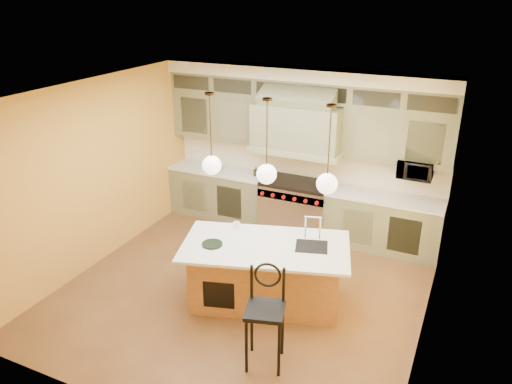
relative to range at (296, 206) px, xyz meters
The scene contains 18 objects.
floor 2.20m from the range, 90.00° to the right, with size 5.00×5.00×0.00m, color brown.
ceiling 3.23m from the range, 90.00° to the right, with size 5.00×5.00×0.00m, color white.
wall_back 1.03m from the range, 90.00° to the left, with size 5.00×5.00×0.00m, color gold.
wall_front 4.74m from the range, 90.00° to the right, with size 5.00×5.00×0.00m, color gold.
wall_left 3.43m from the range, 139.39° to the right, with size 5.00×5.00×0.00m, color gold.
wall_right 3.43m from the range, 40.61° to the right, with size 5.00×5.00×0.00m, color gold.
back_cabinetry 0.95m from the range, 90.00° to the left, with size 5.00×0.77×2.90m.
range is the anchor object (origin of this frame).
kitchen_island 2.28m from the range, 79.75° to the right, with size 2.48×1.78×1.35m.
counter_stool 3.49m from the range, 75.16° to the right, with size 0.54×0.54×1.25m.
microwave 2.18m from the range, ahead, with size 0.54×0.37×0.30m, color black.
oil_bottle_a 1.66m from the range, behind, with size 0.12×0.12×0.31m, color black.
oil_bottle_b 0.96m from the range, behind, with size 0.08×0.08×0.17m, color black.
fruit_bowl 1.69m from the range, behind, with size 0.26×0.26×0.06m, color silver.
cup 2.07m from the range, 94.73° to the right, with size 0.10×0.10×0.10m, color white.
pendant_left 2.71m from the range, 100.12° to the right, with size 0.26×0.26×1.11m.
pendant_center 2.71m from the range, 79.88° to the right, with size 0.26×0.26×1.11m.
pendant_right 2.93m from the range, 61.84° to the right, with size 0.26×0.26×1.11m.
Camera 1 is at (2.78, -5.55, 4.14)m, focal length 35.00 mm.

